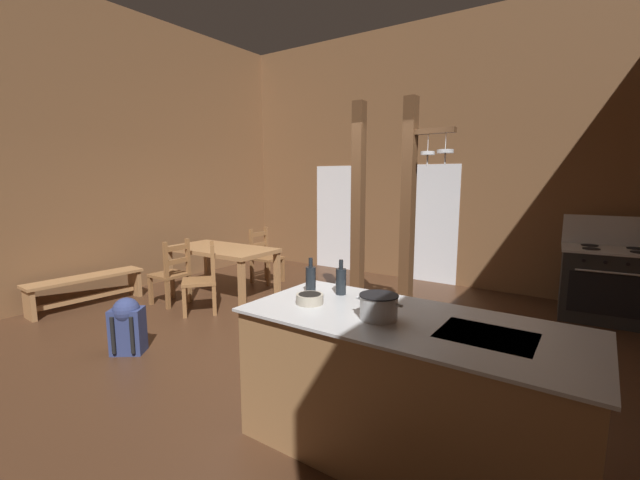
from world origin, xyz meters
name	(u,v)px	position (x,y,z in m)	size (l,w,h in m)	color
ground_plane	(290,348)	(0.00, 0.00, -0.05)	(7.96, 7.94, 0.10)	#422819
wall_back	(418,155)	(0.00, 3.64, 2.21)	(7.96, 0.14, 4.42)	brown
wall_left	(101,152)	(-3.65, 0.00, 2.21)	(0.14, 7.94, 4.42)	brown
glazed_door_back_left	(338,218)	(-1.61, 3.57, 1.02)	(1.00, 0.01, 2.05)	white
glazed_panel_back_right	(434,224)	(0.36, 3.57, 1.02)	(0.84, 0.01, 2.05)	white
kitchen_island	(406,388)	(1.78, -1.00, 0.47)	(2.16, 0.97, 0.94)	#9E7044
stove_range	(610,283)	(2.90, 2.96, 0.48)	(1.20, 0.90, 1.32)	#242424
support_post_with_pot_rack	(410,208)	(0.81, 1.35, 1.46)	(0.62, 0.20, 2.77)	brown
support_post_center	(358,212)	(0.13, 1.28, 1.39)	(0.14, 0.14, 2.77)	brown
dining_table	(222,253)	(-2.13, 0.97, 0.65)	(1.72, 0.94, 0.74)	#9E7044
ladderback_chair_near_window	(265,257)	(-2.07, 1.90, 0.45)	(0.44, 0.44, 0.95)	brown
ladderback_chair_by_post	(172,274)	(-2.31, 0.18, 0.45)	(0.46, 0.46, 0.95)	brown
ladderback_chair_at_table_end	(203,280)	(-1.66, 0.20, 0.45)	(0.62, 0.62, 0.95)	brown
bench_along_left_wall	(86,285)	(-3.23, -0.59, 0.31)	(0.45, 1.55, 0.44)	#9E7044
backpack	(127,324)	(-1.25, -1.14, 0.31)	(0.39, 0.39, 0.60)	navy
stockpot_on_counter	(379,307)	(1.62, -1.10, 1.02)	(0.32, 0.25, 0.16)	silver
mixing_bowl_on_counter	(310,299)	(1.07, -1.09, 0.97)	(0.20, 0.20, 0.07)	#B2A893
bottle_tall_on_counter	(341,281)	(1.13, -0.76, 1.05)	(0.08, 0.08, 0.27)	#1E2328
bottle_short_on_counter	(311,279)	(0.93, -0.88, 1.05)	(0.08, 0.08, 0.28)	#1E2328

